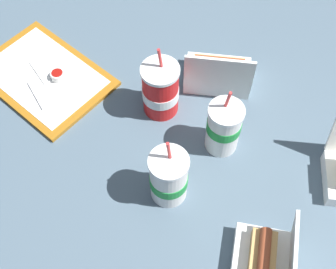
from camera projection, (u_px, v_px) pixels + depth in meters
The scene contains 10 objects.
ground_plane at pixel (153, 138), 1.25m from camera, with size 3.20×3.20×0.00m, color #4C6070.
food_tray at pixel (44, 77), 1.35m from camera, with size 0.39×0.29×0.01m.
ketchup_cup at pixel (58, 75), 1.33m from camera, with size 0.04×0.04×0.02m.
napkin_stack at pixel (52, 66), 1.36m from camera, with size 0.10×0.10×0.00m, color white.
plastic_fork at pixel (37, 96), 1.30m from camera, with size 0.11×0.01×0.01m, color white.
clamshell_hotdog_left at pixel (218, 73), 1.31m from camera, with size 0.22×0.22×0.16m.
clamshell_hotdog_corner at pixel (264, 264), 1.02m from camera, with size 0.21×0.21×0.16m.
soda_cup_back at pixel (224, 127), 1.17m from camera, with size 0.09×0.09×0.22m.
soda_cup_center at pixel (160, 90), 1.23m from camera, with size 0.10×0.10×0.22m.
soda_cup_corner at pixel (169, 178), 1.10m from camera, with size 0.09×0.09×0.22m.
Camera 1 is at (-0.50, 0.42, 1.06)m, focal length 50.00 mm.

